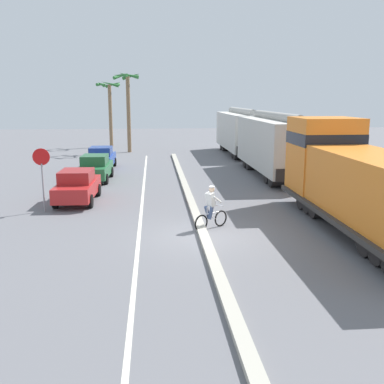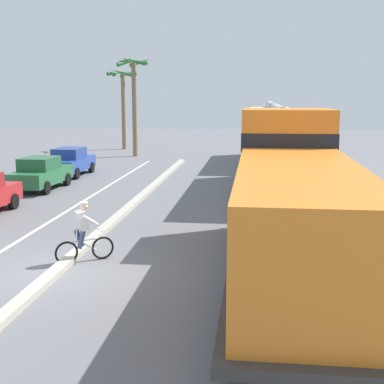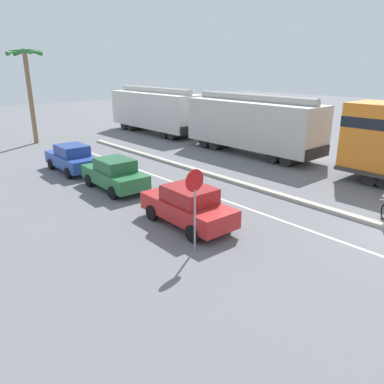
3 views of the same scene
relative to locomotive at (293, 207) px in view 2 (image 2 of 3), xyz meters
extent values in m
plane|color=slate|center=(-6.11, -0.57, -1.80)|extent=(120.00, 120.00, 0.00)
cube|color=#B2AD9E|center=(-6.11, 5.43, -1.72)|extent=(0.36, 36.00, 0.16)
cube|color=silver|center=(-8.51, 5.43, -1.79)|extent=(0.14, 36.00, 0.01)
cube|color=orange|center=(0.00, -1.44, 0.10)|extent=(2.70, 9.86, 2.40)
cube|color=orange|center=(0.00, 3.56, 0.65)|extent=(2.80, 2.80, 3.50)
cube|color=black|center=(0.00, 3.56, 1.44)|extent=(2.83, 2.83, 0.56)
cube|color=#383533|center=(0.00, -0.84, -1.10)|extent=(3.10, 11.60, 0.20)
cylinder|color=#4C4947|center=(0.00, -0.84, -1.25)|extent=(1.10, 3.00, 1.10)
cylinder|color=black|center=(0.00, 3.15, -1.30)|extent=(2.40, 1.00, 1.00)
cylinder|color=black|center=(0.00, 2.35, -1.30)|extent=(2.40, 1.00, 1.00)
cylinder|color=black|center=(0.00, 1.55, -1.30)|extent=(2.40, 1.00, 1.00)
cylinder|color=black|center=(0.00, -3.23, -1.30)|extent=(2.40, 1.00, 1.00)
cylinder|color=black|center=(0.00, -4.03, -1.30)|extent=(2.40, 1.00, 1.00)
cylinder|color=black|center=(0.00, -4.83, -1.30)|extent=(2.40, 1.00, 1.00)
cube|color=beige|center=(0.00, 12.16, 0.35)|extent=(2.90, 10.40, 3.10)
cylinder|color=#A3A19B|center=(0.00, 12.16, 2.08)|extent=(0.60, 9.88, 0.60)
cube|color=black|center=(0.00, 17.41, -0.85)|extent=(2.61, 0.10, 0.70)
cube|color=black|center=(0.00, 6.91, -0.85)|extent=(2.61, 0.10, 0.70)
cylinder|color=black|center=(0.00, 15.93, -1.35)|extent=(2.46, 0.90, 0.90)
cylinder|color=black|center=(0.00, 14.83, -1.35)|extent=(2.46, 0.90, 0.90)
cylinder|color=black|center=(0.00, 9.48, -1.35)|extent=(2.46, 0.90, 0.90)
cylinder|color=black|center=(0.00, 8.38, -1.35)|extent=(2.46, 0.90, 0.90)
cube|color=silver|center=(0.00, 23.76, 0.35)|extent=(2.90, 10.40, 3.10)
cylinder|color=#B0AEA7|center=(0.00, 23.76, 2.08)|extent=(0.60, 9.88, 0.60)
cube|color=black|center=(0.00, 29.01, -0.85)|extent=(2.61, 0.10, 0.70)
cube|color=black|center=(0.00, 18.51, -0.85)|extent=(2.61, 0.10, 0.70)
cylinder|color=black|center=(0.00, 27.53, -1.35)|extent=(2.46, 0.90, 0.90)
cylinder|color=black|center=(0.00, 26.43, -1.35)|extent=(2.46, 0.90, 0.90)
cylinder|color=black|center=(0.00, 21.08, -1.35)|extent=(2.46, 0.90, 0.90)
cylinder|color=black|center=(0.00, 19.98, -1.35)|extent=(2.46, 0.90, 0.90)
cylinder|color=black|center=(-10.84, 6.86, -1.48)|extent=(0.24, 0.65, 0.64)
cube|color=#286B3D|center=(-11.53, 11.47, -1.13)|extent=(1.83, 4.25, 0.70)
cube|color=#225B34|center=(-11.53, 11.32, -0.48)|extent=(1.56, 1.95, 0.60)
cube|color=#1E232D|center=(-11.50, 12.32, -0.53)|extent=(1.43, 0.17, 0.51)
cylinder|color=black|center=(-12.29, 12.79, -1.48)|extent=(0.24, 0.65, 0.64)
cylinder|color=black|center=(-10.68, 12.74, -1.48)|extent=(0.24, 0.65, 0.64)
cylinder|color=black|center=(-12.38, 10.19, -1.48)|extent=(0.24, 0.65, 0.64)
cylinder|color=black|center=(-10.76, 10.14, -1.48)|extent=(0.24, 0.65, 0.64)
cube|color=#28479E|center=(-11.67, 16.15, -1.13)|extent=(1.78, 4.23, 0.70)
cube|color=navy|center=(-11.68, 16.00, -0.48)|extent=(1.53, 1.93, 0.60)
cube|color=#1E232D|center=(-11.66, 17.00, -0.53)|extent=(1.43, 0.15, 0.51)
cylinder|color=black|center=(-12.46, 17.47, -1.48)|extent=(0.23, 0.64, 0.64)
cylinder|color=black|center=(-10.84, 17.44, -1.48)|extent=(0.23, 0.64, 0.64)
cylinder|color=black|center=(-12.50, 14.86, -1.48)|extent=(0.23, 0.64, 0.64)
cylinder|color=black|center=(-10.89, 14.84, -1.48)|extent=(0.23, 0.64, 0.64)
torus|color=black|center=(-5.26, 0.66, -1.47)|extent=(0.57, 0.43, 0.66)
torus|color=black|center=(-6.11, 0.05, -1.47)|extent=(0.57, 0.43, 0.66)
cylinder|color=silver|center=(-5.69, 0.36, -1.17)|extent=(0.67, 0.50, 0.05)
cylinder|color=silver|center=(-5.61, 0.41, -1.35)|extent=(0.42, 0.32, 0.36)
cylinder|color=silver|center=(-5.87, 0.23, -1.02)|extent=(0.04, 0.04, 0.30)
cylinder|color=silver|center=(-5.32, 0.61, -0.92)|extent=(0.31, 0.41, 0.04)
cylinder|color=#38476B|center=(-5.84, 0.37, -1.12)|extent=(0.33, 0.29, 0.52)
cylinder|color=#38476B|center=(-5.73, 0.20, -1.12)|extent=(0.30, 0.27, 0.52)
cube|color=white|center=(-5.73, 0.33, -0.60)|extent=(0.46, 0.47, 0.57)
sphere|color=beige|center=(-5.67, 0.37, -0.21)|extent=(0.22, 0.22, 0.22)
cylinder|color=white|center=(-5.67, 0.37, -0.11)|extent=(0.22, 0.22, 0.05)
cylinder|color=white|center=(-5.66, 0.57, -0.60)|extent=(0.43, 0.34, 0.36)
cylinder|color=white|center=(-5.47, 0.31, -0.60)|extent=(0.43, 0.34, 0.36)
cylinder|color=#846647|center=(-10.15, 26.38, 1.71)|extent=(0.36, 0.36, 7.02)
cone|color=#2D7033|center=(-9.27, 26.53, 5.28)|extent=(0.62, 1.84, 0.42)
cone|color=#2D7033|center=(-9.84, 27.23, 5.28)|extent=(1.82, 0.94, 0.74)
cone|color=#2D7033|center=(-10.78, 27.03, 5.28)|extent=(1.53, 1.50, 0.74)
cone|color=#2D7033|center=(-10.78, 25.74, 5.28)|extent=(1.52, 1.49, 0.38)
cone|color=#2D7033|center=(-9.99, 25.50, 5.28)|extent=(1.85, 0.65, 0.69)
cylinder|color=#846647|center=(-12.32, 31.61, 1.41)|extent=(0.36, 0.36, 6.41)
cone|color=#2D7033|center=(-11.42, 31.63, 4.67)|extent=(0.35, 1.81, 0.35)
cone|color=#2D7033|center=(-11.97, 32.44, 4.67)|extent=(1.81, 0.99, 0.75)
cone|color=#2D7033|center=(-13.07, 32.11, 4.67)|extent=(1.27, 1.70, 0.47)
cone|color=#2D7033|center=(-13.13, 31.23, 4.67)|extent=(1.06, 1.79, 0.69)
cone|color=#2D7033|center=(-12.19, 30.72, 4.67)|extent=(1.85, 0.58, 0.73)
camera|label=1|loc=(-7.92, -16.61, 3.29)|focal=42.00mm
camera|label=2|loc=(-0.97, -13.65, 2.84)|focal=50.00mm
camera|label=3|loc=(-20.64, -4.87, 4.25)|focal=35.00mm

